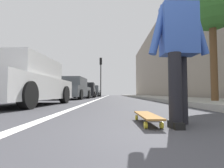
{
  "coord_description": "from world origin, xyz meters",
  "views": [
    {
      "loc": [
        -0.91,
        0.2,
        0.37
      ],
      "look_at": [
        9.77,
        0.24,
        0.97
      ],
      "focal_mm": 28.39,
      "sensor_mm": 36.0,
      "label": 1
    }
  ],
  "objects_px": {
    "parked_car_end": "(93,91)",
    "parked_car_far": "(86,91)",
    "parked_car_mid": "(72,89)",
    "skateboard": "(147,116)",
    "parked_car_near": "(23,83)",
    "traffic_light": "(101,70)",
    "skater_person": "(178,45)"
  },
  "relations": [
    {
      "from": "skater_person",
      "to": "parked_car_near",
      "type": "height_order",
      "value": "skater_person"
    },
    {
      "from": "skateboard",
      "to": "skater_person",
      "type": "relative_size",
      "value": 0.52
    },
    {
      "from": "traffic_light",
      "to": "parked_car_mid",
      "type": "bearing_deg",
      "value": 170.01
    },
    {
      "from": "parked_car_near",
      "to": "parked_car_end",
      "type": "xyz_separation_m",
      "value": [
        18.45,
        -0.12,
        -0.02
      ]
    },
    {
      "from": "parked_car_mid",
      "to": "parked_car_far",
      "type": "height_order",
      "value": "parked_car_mid"
    },
    {
      "from": "skater_person",
      "to": "parked_car_mid",
      "type": "relative_size",
      "value": 0.37
    },
    {
      "from": "skateboard",
      "to": "parked_car_near",
      "type": "bearing_deg",
      "value": 44.1
    },
    {
      "from": "parked_car_mid",
      "to": "parked_car_far",
      "type": "bearing_deg",
      "value": -0.87
    },
    {
      "from": "parked_car_end",
      "to": "skateboard",
      "type": "bearing_deg",
      "value": -171.8
    },
    {
      "from": "parked_car_near",
      "to": "traffic_light",
      "type": "relative_size",
      "value": 0.97
    },
    {
      "from": "skater_person",
      "to": "parked_car_near",
      "type": "bearing_deg",
      "value": 45.74
    },
    {
      "from": "parked_car_far",
      "to": "parked_car_end",
      "type": "height_order",
      "value": "parked_car_end"
    },
    {
      "from": "skateboard",
      "to": "parked_car_near",
      "type": "height_order",
      "value": "parked_car_near"
    },
    {
      "from": "skateboard",
      "to": "parked_car_far",
      "type": "xyz_separation_m",
      "value": [
        15.9,
        3.17,
        0.61
      ]
    },
    {
      "from": "parked_car_far",
      "to": "parked_car_end",
      "type": "bearing_deg",
      "value": -0.3
    },
    {
      "from": "skateboard",
      "to": "parked_car_end",
      "type": "distance_m",
      "value": 22.04
    },
    {
      "from": "skateboard",
      "to": "parked_car_mid",
      "type": "xyz_separation_m",
      "value": [
        10.19,
        3.26,
        0.63
      ]
    },
    {
      "from": "parked_car_near",
      "to": "parked_car_far",
      "type": "height_order",
      "value": "parked_car_near"
    },
    {
      "from": "parked_car_near",
      "to": "parked_car_far",
      "type": "distance_m",
      "value": 12.54
    },
    {
      "from": "parked_car_near",
      "to": "parked_car_end",
      "type": "relative_size",
      "value": 0.99
    },
    {
      "from": "skater_person",
      "to": "traffic_light",
      "type": "bearing_deg",
      "value": 6.67
    },
    {
      "from": "parked_car_near",
      "to": "parked_car_end",
      "type": "height_order",
      "value": "parked_car_near"
    },
    {
      "from": "parked_car_mid",
      "to": "parked_car_far",
      "type": "xyz_separation_m",
      "value": [
        5.71,
        -0.09,
        -0.02
      ]
    },
    {
      "from": "parked_car_near",
      "to": "traffic_light",
      "type": "height_order",
      "value": "traffic_light"
    },
    {
      "from": "skateboard",
      "to": "parked_car_end",
      "type": "bearing_deg",
      "value": 8.2
    },
    {
      "from": "skateboard",
      "to": "skater_person",
      "type": "xyz_separation_m",
      "value": [
        -0.15,
        -0.35,
        0.84
      ]
    },
    {
      "from": "parked_car_near",
      "to": "parked_car_end",
      "type": "bearing_deg",
      "value": -0.36
    },
    {
      "from": "parked_car_far",
      "to": "traffic_light",
      "type": "xyz_separation_m",
      "value": [
        2.47,
        -1.35,
        2.45
      ]
    },
    {
      "from": "traffic_light",
      "to": "parked_car_end",
      "type": "bearing_deg",
      "value": 21.0
    },
    {
      "from": "skater_person",
      "to": "parked_car_near",
      "type": "relative_size",
      "value": 0.37
    },
    {
      "from": "parked_car_end",
      "to": "parked_car_far",
      "type": "bearing_deg",
      "value": 179.7
    },
    {
      "from": "skater_person",
      "to": "parked_car_end",
      "type": "bearing_deg",
      "value": 9.02
    }
  ]
}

